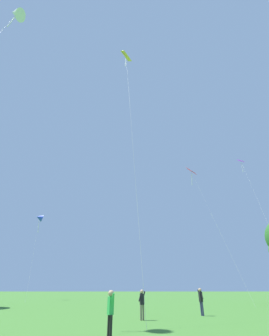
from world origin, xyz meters
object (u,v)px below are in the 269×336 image
at_px(person_in_blue_jacket, 110,309).
at_px(person_near_tree, 201,299).
at_px(person_in_red_shirt, 142,301).
at_px(kite_blue_delta, 40,218).
at_px(kite_red_high, 192,175).
at_px(kite_purple_streamer, 243,167).
at_px(kite_yellow_diamond, 126,62).
at_px(kite_white_distant, 16,14).

distance_m(person_in_blue_jacket, person_near_tree, 10.39).
height_order(person_near_tree, person_in_red_shirt, person_near_tree).
xyz_separation_m(kite_blue_delta, kite_red_high, (27.48, -11.03, 3.92)).
xyz_separation_m(kite_purple_streamer, person_in_red_shirt, (-21.19, -25.32, -22.23)).
bearing_deg(kite_yellow_diamond, person_in_blue_jacket, -89.89).
xyz_separation_m(kite_white_distant, person_in_red_shirt, (11.95, 2.59, -24.47)).
height_order(kite_blue_delta, person_in_red_shirt, kite_blue_delta).
distance_m(person_near_tree, person_in_red_shirt, 4.93).
relative_size(kite_yellow_diamond, person_in_blue_jacket, 17.48).
bearing_deg(kite_yellow_diamond, person_near_tree, -5.36).
bearing_deg(kite_purple_streamer, person_near_tree, -126.72).
distance_m(kite_yellow_diamond, kite_red_high, 19.61).
relative_size(kite_blue_delta, person_near_tree, 8.71).
distance_m(kite_yellow_diamond, person_near_tree, 25.32).
bearing_deg(kite_red_high, kite_white_distant, -135.60).
distance_m(kite_white_distant, person_in_red_shirt, 27.35).
xyz_separation_m(kite_yellow_diamond, person_near_tree, (5.60, -0.53, -24.69)).
distance_m(kite_purple_streamer, person_in_blue_jacket, 44.70).
bearing_deg(kite_white_distant, person_in_red_shirt, 12.21).
bearing_deg(kite_white_distant, person_in_blue_jacket, -18.90).
bearing_deg(kite_blue_delta, person_near_tree, -49.05).
relative_size(kite_white_distant, person_in_red_shirt, 16.38).
relative_size(kite_purple_streamer, kite_red_high, 1.31).
bearing_deg(kite_yellow_diamond, kite_white_distant, -151.76).
height_order(kite_white_distant, person_near_tree, kite_white_distant).
relative_size(kite_red_high, person_in_red_shirt, 12.08).
bearing_deg(person_near_tree, kite_purple_streamer, 53.28).
height_order(kite_purple_streamer, person_near_tree, kite_purple_streamer).
bearing_deg(kite_yellow_diamond, kite_purple_streamer, 44.56).
distance_m(kite_blue_delta, person_near_tree, 37.11).
relative_size(kite_yellow_diamond, kite_blue_delta, 1.89).
distance_m(kite_red_high, person_near_tree, 23.18).
distance_m(kite_blue_delta, person_in_red_shirt, 36.68).
relative_size(kite_red_high, person_in_blue_jacket, 12.14).
bearing_deg(kite_purple_streamer, person_in_blue_jacket, -125.59).
height_order(kite_yellow_diamond, person_in_red_shirt, kite_yellow_diamond).
xyz_separation_m(kite_purple_streamer, kite_red_high, (-12.31, -7.51, -5.37)).
height_order(kite_white_distant, person_in_red_shirt, kite_white_distant).
distance_m(person_in_blue_jacket, person_in_red_shirt, 6.36).
relative_size(person_in_blue_jacket, person_in_red_shirt, 0.99).
xyz_separation_m(kite_yellow_diamond, kite_white_distant, (-10.55, -5.67, -0.27)).
xyz_separation_m(kite_white_distant, person_in_blue_jacket, (10.57, -3.62, -24.47)).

